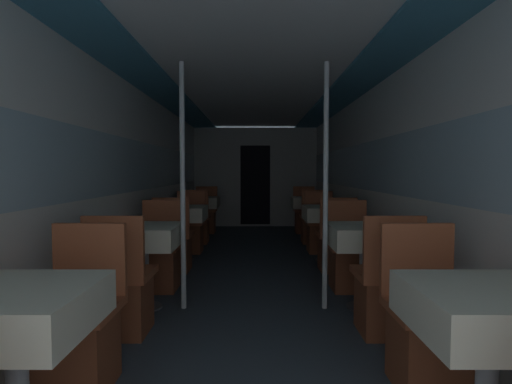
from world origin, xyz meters
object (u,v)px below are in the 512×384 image
Objects in this scene: dining_table_left_3 at (203,204)px; support_pole_left_1 at (184,187)px; dining_table_right_0 at (491,316)px; chair_left_near_3 at (199,226)px; chair_left_far_0 at (81,337)px; dining_table_left_0 at (17,316)px; chair_right_near_1 at (387,296)px; chair_right_far_1 at (351,261)px; dining_table_right_1 at (367,239)px; chair_right_far_0 at (429,337)px; chair_left_far_1 at (161,261)px; support_pole_right_1 at (327,187)px; chair_left_near_1 at (124,296)px; chair_left_near_2 at (176,247)px; chair_left_far_2 at (191,233)px; dining_table_right_2 at (329,215)px; dining_table_left_1 at (145,239)px; chair_right_far_2 at (322,233)px; chair_right_far_3 at (306,218)px; chair_left_far_3 at (207,218)px; chair_right_near_3 at (315,226)px; dining_table_left_2 at (184,215)px; dining_table_right_3 at (310,204)px; chair_right_near_2 at (337,247)px.

support_pole_left_1 is at bearing -84.65° from dining_table_left_3.
chair_left_near_3 is at bearing 111.15° from dining_table_right_0.
dining_table_left_0 is at bearing 90.00° from chair_left_far_0.
chair_right_near_1 is 1.13m from chair_right_far_1.
dining_table_right_1 is 0.65m from chair_right_far_1.
chair_right_far_1 is (0.00, 1.85, 0.00)m from chair_right_far_0.
dining_table_right_0 is at bearing 128.62° from chair_left_far_1.
support_pole_right_1 is at bearing 58.45° from chair_right_far_1.
chair_left_near_1 is 1.23× the size of dining_table_right_1.
chair_left_near_2 is (0.00, 1.85, 0.00)m from chair_left_near_1.
support_pole_left_1 is 1.54m from chair_left_near_2.
chair_left_near_3 is at bearing -66.44° from chair_right_far_0.
chair_left_far_0 is (-0.00, 0.56, -0.33)m from dining_table_left_0.
chair_left_far_1 and chair_right_far_0 have the same top height.
chair_left_near_2 is 1.00× the size of chair_left_far_2.
dining_table_left_1 is at bearing -136.19° from dining_table_right_2.
chair_left_near_3 is (-0.00, 4.98, -0.33)m from dining_table_left_0.
chair_left_far_0 and chair_right_far_0 have the same top height.
dining_table_right_1 is 2.43m from chair_right_far_2.
dining_table_left_3 is at bearing 117.53° from dining_table_right_1.
chair_right_near_1 is at bearing 90.00° from chair_right_far_3.
chair_left_far_3 is 1.00× the size of chair_right_near_1.
chair_left_near_3 is at bearing 90.00° from chair_left_near_2.
dining_table_left_3 is at bearing 114.34° from chair_right_near_1.
chair_left_near_2 is 1.13m from chair_left_far_2.
chair_right_near_1 reaches higher than dining_table_right_1.
chair_right_near_1 reaches higher than dining_table_right_2.
support_pole_left_1 is 2.56m from chair_left_far_2.
chair_left_near_3 is 0.42× the size of support_pole_right_1.
chair_right_far_0 is at bearing 90.00° from dining_table_right_0.
chair_right_far_1 is (1.93, -3.13, -0.33)m from dining_table_left_3.
chair_left_far_0 is 1.23× the size of dining_table_right_1.
chair_right_near_3 is at bearing 90.00° from chair_right_near_1.
dining_table_left_2 is at bearing -146.30° from chair_right_near_3.
support_pole_right_1 reaches higher than chair_right_far_3.
dining_table_left_2 is 0.81× the size of chair_left_far_2.
dining_table_left_3 is 4.04m from support_pole_right_1.
chair_left_near_3 is at bearing 146.30° from dining_table_right_2.
dining_table_left_2 is 1.00× the size of dining_table_right_2.
chair_left_far_0 is 1.00× the size of chair_right_far_1.
chair_right_far_1 is at bearing 51.38° from dining_table_left_0.
chair_right_near_3 and chair_right_far_3 have the same top height.
chair_left_near_2 is 3.10m from dining_table_right_3.
dining_table_right_3 is 0.81× the size of chair_right_far_3.
dining_table_left_0 is 3.69m from chair_right_near_2.
dining_table_left_0 is 0.81× the size of chair_left_far_2.
dining_table_right_3 is (1.93, 1.85, 0.00)m from dining_table_left_2.
chair_right_far_0 reaches higher than dining_table_left_2.
chair_left_near_3 is 1.00× the size of chair_right_far_1.
chair_right_far_1 is at bearing -53.14° from chair_left_near_3.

